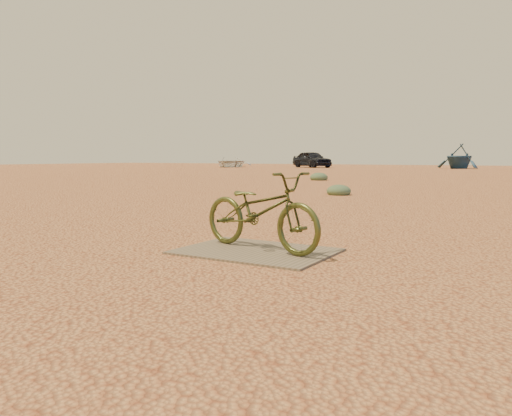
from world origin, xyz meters
The scene contains 8 objects.
ground centered at (0.00, 0.00, 0.00)m, with size 120.00×120.00×0.00m, color tan.
plywood_board centered at (0.09, 0.46, 0.01)m, with size 1.60×1.17×0.02m, color #71614A.
bicycle centered at (0.10, 0.53, 0.44)m, with size 0.56×1.60×0.84m, color #40461D.
car centered at (-16.91, 39.71, 0.78)m, with size 1.85×4.58×1.56m, color black.
boat_near_left centered at (-24.64, 37.25, 0.50)m, with size 3.48×4.87×1.01m, color silver.
boat_far_left centered at (-4.07, 41.85, 1.08)m, with size 3.54×4.10×2.16m, color navy.
kale_a centered at (-2.11, 8.54, 0.00)m, with size 0.65×0.65×0.36m, color #5A744E.
kale_c centered at (-5.93, 16.04, 0.00)m, with size 0.78×0.78×0.43m, color #5A744E.
Camera 1 is at (2.76, -4.06, 1.02)m, focal length 35.00 mm.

